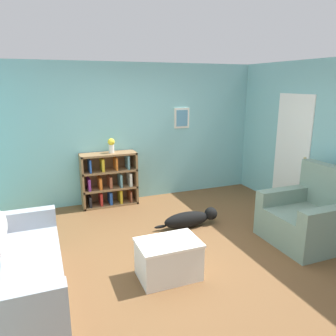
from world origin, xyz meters
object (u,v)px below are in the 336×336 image
object	(u,v)px
couch	(15,275)
recliner_chair	(310,217)
coffee_table	(168,258)
bookshelf	(109,180)
dog	(191,219)
vase	(111,145)

from	to	relation	value
couch	recliner_chair	bearing A→B (deg)	-0.48
recliner_chair	coffee_table	size ratio (longest dim) A/B	1.51
couch	bookshelf	bearing A→B (deg)	59.13
coffee_table	dog	xyz separation A→B (m)	(0.84, 1.16, -0.11)
bookshelf	dog	world-z (taller)	bookshelf
bookshelf	recliner_chair	distance (m)	3.46
couch	dog	world-z (taller)	couch
vase	bookshelf	bearing A→B (deg)	162.85
bookshelf	couch	bearing A→B (deg)	-120.87
coffee_table	dog	world-z (taller)	coffee_table
vase	couch	bearing A→B (deg)	-122.20
bookshelf	coffee_table	xyz separation A→B (m)	(0.15, -2.63, -0.24)
coffee_table	vase	bearing A→B (deg)	91.75
dog	vase	xyz separation A→B (m)	(-0.92, 1.45, 1.01)
vase	coffee_table	bearing A→B (deg)	-88.25
couch	vase	world-z (taller)	vase
dog	bookshelf	bearing A→B (deg)	123.91
couch	dog	xyz separation A→B (m)	(2.48, 1.03, -0.19)
coffee_table	vase	distance (m)	2.76
couch	coffee_table	size ratio (longest dim) A/B	2.66
bookshelf	recliner_chair	bearing A→B (deg)	-46.91
recliner_chair	couch	bearing A→B (deg)	179.52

